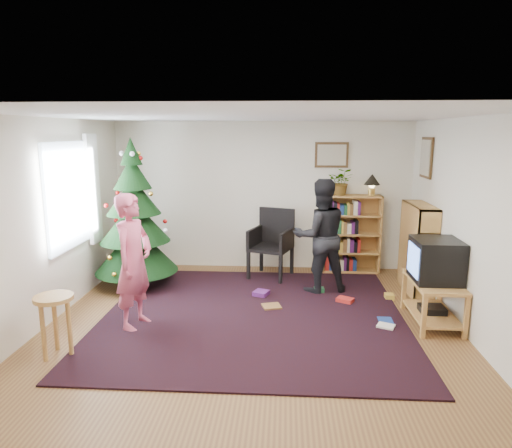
# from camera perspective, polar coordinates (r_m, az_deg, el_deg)

# --- Properties ---
(floor) EXTENTS (5.00, 5.00, 0.00)m
(floor) POSITION_cam_1_polar(r_m,az_deg,el_deg) (5.71, -0.55, -12.57)
(floor) COLOR brown
(floor) RESTS_ON ground
(ceiling) EXTENTS (5.00, 5.00, 0.00)m
(ceiling) POSITION_cam_1_polar(r_m,az_deg,el_deg) (5.22, -0.60, 13.37)
(ceiling) COLOR white
(ceiling) RESTS_ON wall_back
(wall_back) EXTENTS (5.00, 0.02, 2.50)m
(wall_back) POSITION_cam_1_polar(r_m,az_deg,el_deg) (7.79, 0.78, 3.51)
(wall_back) COLOR silver
(wall_back) RESTS_ON floor
(wall_front) EXTENTS (5.00, 0.02, 2.50)m
(wall_front) POSITION_cam_1_polar(r_m,az_deg,el_deg) (2.93, -4.23, -10.09)
(wall_front) COLOR silver
(wall_front) RESTS_ON floor
(wall_left) EXTENTS (0.02, 5.00, 2.50)m
(wall_left) POSITION_cam_1_polar(r_m,az_deg,el_deg) (6.05, -24.93, 0.13)
(wall_left) COLOR silver
(wall_left) RESTS_ON floor
(wall_right) EXTENTS (0.02, 5.00, 2.50)m
(wall_right) POSITION_cam_1_polar(r_m,az_deg,el_deg) (5.72, 25.27, -0.50)
(wall_right) COLOR silver
(wall_right) RESTS_ON floor
(rug) EXTENTS (3.80, 3.60, 0.02)m
(rug) POSITION_cam_1_polar(r_m,az_deg,el_deg) (5.98, -0.34, -11.32)
(rug) COLOR black
(rug) RESTS_ON floor
(window_pane) EXTENTS (0.04, 1.20, 1.40)m
(window_pane) POSITION_cam_1_polar(r_m,az_deg,el_deg) (6.52, -22.40, 3.31)
(window_pane) COLOR silver
(window_pane) RESTS_ON wall_left
(curtain) EXTENTS (0.06, 0.35, 1.60)m
(curtain) POSITION_cam_1_polar(r_m,az_deg,el_deg) (7.13, -19.68, 4.14)
(curtain) COLOR white
(curtain) RESTS_ON wall_left
(picture_back) EXTENTS (0.55, 0.03, 0.42)m
(picture_back) POSITION_cam_1_polar(r_m,az_deg,el_deg) (7.72, 9.43, 8.52)
(picture_back) COLOR #4C3319
(picture_back) RESTS_ON wall_back
(picture_right) EXTENTS (0.03, 0.50, 0.60)m
(picture_right) POSITION_cam_1_polar(r_m,az_deg,el_deg) (7.27, 20.55, 7.77)
(picture_right) COLOR #4C3319
(picture_right) RESTS_ON wall_right
(christmas_tree) EXTENTS (1.24, 1.24, 2.25)m
(christmas_tree) POSITION_cam_1_polar(r_m,az_deg,el_deg) (7.08, -14.90, -0.24)
(christmas_tree) COLOR #3F2816
(christmas_tree) RESTS_ON rug
(bookshelf_back) EXTENTS (0.95, 0.30, 1.30)m
(bookshelf_back) POSITION_cam_1_polar(r_m,az_deg,el_deg) (7.80, 11.83, -1.08)
(bookshelf_back) COLOR #C08D44
(bookshelf_back) RESTS_ON floor
(bookshelf_right) EXTENTS (0.30, 0.95, 1.30)m
(bookshelf_right) POSITION_cam_1_polar(r_m,az_deg,el_deg) (7.10, 19.55, -2.76)
(bookshelf_right) COLOR #C08D44
(bookshelf_right) RESTS_ON floor
(tv_stand) EXTENTS (0.53, 0.96, 0.55)m
(tv_stand) POSITION_cam_1_polar(r_m,az_deg,el_deg) (6.07, 21.25, -8.57)
(tv_stand) COLOR #C08D44
(tv_stand) RESTS_ON floor
(crt_tv) EXTENTS (0.54, 0.59, 0.51)m
(crt_tv) POSITION_cam_1_polar(r_m,az_deg,el_deg) (5.93, 21.56, -4.22)
(crt_tv) COLOR black
(crt_tv) RESTS_ON tv_stand
(armchair) EXTENTS (0.77, 0.78, 1.10)m
(armchair) POSITION_cam_1_polar(r_m,az_deg,el_deg) (7.43, 1.87, -1.98)
(armchair) COLOR black
(armchair) RESTS_ON rug
(stool) EXTENTS (0.40, 0.40, 0.66)m
(stool) POSITION_cam_1_polar(r_m,az_deg,el_deg) (5.25, -23.89, -9.75)
(stool) COLOR #C08D44
(stool) RESTS_ON floor
(person_standing) EXTENTS (0.53, 0.67, 1.63)m
(person_standing) POSITION_cam_1_polar(r_m,az_deg,el_deg) (5.61, -15.06, -4.55)
(person_standing) COLOR #C9506E
(person_standing) RESTS_ON rug
(person_by_chair) EXTENTS (0.93, 0.80, 1.67)m
(person_by_chair) POSITION_cam_1_polar(r_m,az_deg,el_deg) (6.71, 8.05, -1.50)
(person_by_chair) COLOR black
(person_by_chair) RESTS_ON rug
(potted_plant) EXTENTS (0.47, 0.43, 0.44)m
(potted_plant) POSITION_cam_1_polar(r_m,az_deg,el_deg) (7.64, 10.60, 5.22)
(potted_plant) COLOR gray
(potted_plant) RESTS_ON bookshelf_back
(table_lamp) EXTENTS (0.26, 0.26, 0.35)m
(table_lamp) POSITION_cam_1_polar(r_m,az_deg,el_deg) (7.72, 14.31, 5.24)
(table_lamp) COLOR #A57F33
(table_lamp) RESTS_ON bookshelf_back
(floor_clutter) EXTENTS (2.01, 1.38, 0.08)m
(floor_clutter) POSITION_cam_1_polar(r_m,az_deg,el_deg) (6.36, 9.84, -9.78)
(floor_clutter) COLOR #A51E19
(floor_clutter) RESTS_ON rug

